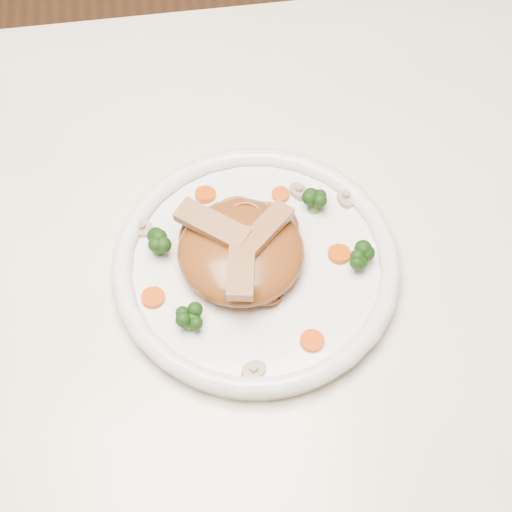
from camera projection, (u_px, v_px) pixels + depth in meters
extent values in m
plane|color=brown|center=(203.00, 488.00, 1.38)|extent=(4.00, 4.00, 0.00)
cube|color=white|center=(160.00, 296.00, 0.77)|extent=(1.20, 0.80, 0.04)
cylinder|color=brown|center=(479.00, 191.00, 1.30)|extent=(0.06, 0.06, 0.71)
cylinder|color=white|center=(256.00, 268.00, 0.75)|extent=(0.28, 0.28, 0.02)
ellipsoid|color=brown|center=(241.00, 251.00, 0.73)|extent=(0.15, 0.15, 0.04)
cube|color=#AA7E50|center=(265.00, 229.00, 0.71)|extent=(0.06, 0.06, 0.01)
cube|color=#AA7E50|center=(212.00, 225.00, 0.72)|extent=(0.07, 0.07, 0.01)
cube|color=#AA7E50|center=(242.00, 263.00, 0.69)|extent=(0.04, 0.08, 0.01)
cylinder|color=#ED4D08|center=(281.00, 195.00, 0.79)|extent=(0.02, 0.02, 0.00)
cylinder|color=#ED4D08|center=(153.00, 297.00, 0.72)|extent=(0.03, 0.03, 0.00)
cylinder|color=#ED4D08|center=(339.00, 254.00, 0.75)|extent=(0.02, 0.02, 0.00)
cylinder|color=#ED4D08|center=(205.00, 194.00, 0.79)|extent=(0.03, 0.03, 0.00)
cylinder|color=#ED4D08|center=(312.00, 341.00, 0.70)|extent=(0.03, 0.03, 0.00)
cylinder|color=tan|center=(254.00, 370.00, 0.68)|extent=(0.03, 0.03, 0.01)
cylinder|color=tan|center=(346.00, 197.00, 0.78)|extent=(0.03, 0.03, 0.01)
cylinder|color=tan|center=(142.00, 228.00, 0.76)|extent=(0.04, 0.04, 0.01)
cylinder|color=tan|center=(299.00, 191.00, 0.79)|extent=(0.03, 0.03, 0.01)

